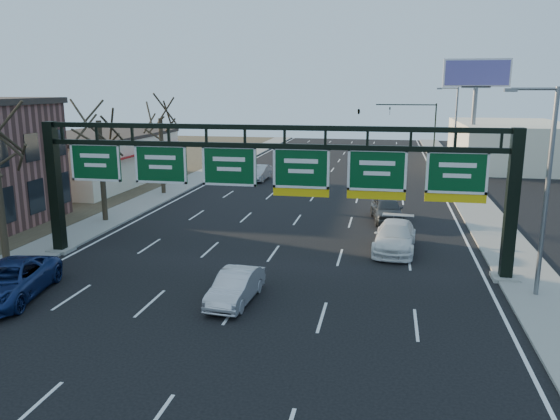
% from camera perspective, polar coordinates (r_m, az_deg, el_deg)
% --- Properties ---
extents(ground, '(160.00, 160.00, 0.00)m').
position_cam_1_polar(ground, '(21.18, -6.42, -12.41)').
color(ground, black).
rests_on(ground, ground).
extents(sidewalk_left, '(3.00, 120.00, 0.12)m').
position_cam_1_polar(sidewalk_left, '(43.52, -14.61, 0.47)').
color(sidewalk_left, gray).
rests_on(sidewalk_left, ground).
extents(sidewalk_right, '(3.00, 120.00, 0.12)m').
position_cam_1_polar(sidewalk_right, '(39.85, 20.77, -1.06)').
color(sidewalk_right, gray).
rests_on(sidewalk_right, ground).
extents(lane_markings, '(21.60, 120.00, 0.01)m').
position_cam_1_polar(lane_markings, '(39.72, 2.27, -0.35)').
color(lane_markings, white).
rests_on(lane_markings, ground).
extents(sign_gantry, '(24.60, 1.20, 7.20)m').
position_cam_1_polar(sign_gantry, '(27.22, -1.26, 3.53)').
color(sign_gantry, black).
rests_on(sign_gantry, ground).
extents(cream_strip, '(10.90, 18.40, 4.70)m').
position_cam_1_polar(cream_strip, '(55.03, -18.89, 5.11)').
color(cream_strip, beige).
rests_on(cream_strip, ground).
extents(building_right_distant, '(12.00, 20.00, 5.00)m').
position_cam_1_polar(building_right_distant, '(69.97, 22.87, 6.39)').
color(building_right_distant, beige).
rests_on(building_right_distant, ground).
extents(tree_mid, '(3.60, 3.60, 9.24)m').
position_cam_1_polar(tree_mid, '(38.19, -18.55, 10.38)').
color(tree_mid, '#30261A').
rests_on(tree_mid, sidewalk_left).
extents(tree_far, '(3.60, 3.60, 8.86)m').
position_cam_1_polar(tree_far, '(47.16, -12.47, 10.60)').
color(tree_far, '#30261A').
rests_on(tree_far, sidewalk_left).
extents(streetlight_near, '(2.15, 0.22, 9.00)m').
position_cam_1_polar(streetlight_near, '(25.39, 25.91, 2.63)').
color(streetlight_near, slate).
rests_on(streetlight_near, sidewalk_right).
extents(streetlight_far, '(2.15, 0.22, 9.00)m').
position_cam_1_polar(streetlight_far, '(58.73, 17.73, 8.30)').
color(streetlight_far, slate).
rests_on(streetlight_far, sidewalk_right).
extents(billboard_right, '(7.00, 0.50, 12.00)m').
position_cam_1_polar(billboard_right, '(63.87, 19.79, 12.04)').
color(billboard_right, slate).
rests_on(billboard_right, ground).
extents(traffic_signal_mast, '(10.16, 0.54, 7.00)m').
position_cam_1_polar(traffic_signal_mast, '(73.32, 11.14, 9.73)').
color(traffic_signal_mast, black).
rests_on(traffic_signal_mast, ground).
extents(car_blue_suv, '(3.68, 6.17, 1.61)m').
position_cam_1_polar(car_blue_suv, '(26.43, -26.52, -6.67)').
color(car_blue_suv, navy).
rests_on(car_blue_suv, ground).
extents(car_silver_sedan, '(1.72, 4.19, 1.35)m').
position_cam_1_polar(car_silver_sedan, '(23.49, -4.66, -8.00)').
color(car_silver_sedan, '#B8B7BC').
rests_on(car_silver_sedan, ground).
extents(car_white_wagon, '(2.59, 5.58, 1.58)m').
position_cam_1_polar(car_white_wagon, '(31.25, 11.92, -2.75)').
color(car_white_wagon, white).
rests_on(car_white_wagon, ground).
extents(car_grey_far, '(2.60, 5.10, 1.66)m').
position_cam_1_polar(car_grey_far, '(38.04, 11.13, 0.10)').
color(car_grey_far, '#3C4041').
rests_on(car_grey_far, ground).
extents(car_silver_distant, '(1.74, 4.55, 1.48)m').
position_cam_1_polar(car_silver_distant, '(53.87, -2.21, 3.89)').
color(car_silver_distant, '#A3A3A8').
rests_on(car_silver_distant, ground).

